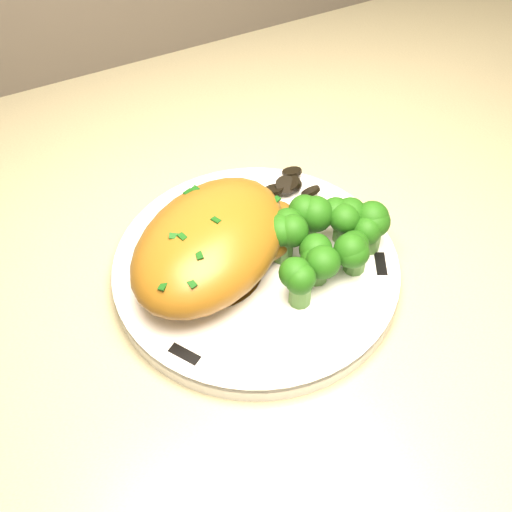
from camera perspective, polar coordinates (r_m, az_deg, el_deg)
name	(u,v)px	position (r m, az deg, el deg)	size (l,w,h in m)	color
counter	(281,418)	(1.05, 2.24, -14.21)	(2.25, 0.74, 1.09)	brown
plate	(256,269)	(0.58, 0.00, -1.20)	(0.25, 0.25, 0.02)	white
rim_accent_0	(201,188)	(0.64, -4.88, 6.01)	(0.03, 0.01, 0.00)	black
rim_accent_1	(185,354)	(0.52, -6.37, -8.68)	(0.03, 0.01, 0.00)	black
rim_accent_2	(381,264)	(0.58, 11.01, -0.71)	(0.03, 0.01, 0.00)	black
gravy_pool	(212,268)	(0.57, -3.97, -1.09)	(0.09, 0.09, 0.00)	#301D08
chicken_breast	(216,242)	(0.54, -3.54, 1.21)	(0.20, 0.18, 0.06)	brown
mushroom_pile	(270,209)	(0.61, 1.30, 4.21)	(0.09, 0.07, 0.02)	black
broccoli_florets	(326,242)	(0.56, 6.28, 1.20)	(0.11, 0.09, 0.04)	#447531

